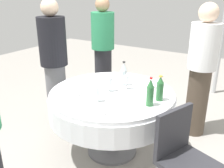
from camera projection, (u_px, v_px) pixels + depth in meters
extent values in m
plane|color=gray|center=(112.00, 150.00, 2.90)|extent=(10.00, 10.00, 0.00)
cylinder|color=white|center=(112.00, 93.00, 2.65)|extent=(1.31, 1.31, 0.04)
cylinder|color=white|center=(112.00, 104.00, 2.69)|extent=(1.34, 1.34, 0.22)
cylinder|color=slate|center=(112.00, 132.00, 2.82)|extent=(0.14, 0.14, 0.48)
cylinder|color=slate|center=(112.00, 149.00, 2.90)|extent=(0.56, 0.56, 0.03)
cylinder|color=#2D6B38|center=(160.00, 92.00, 2.40)|extent=(0.07, 0.07, 0.18)
cone|color=#2D6B38|center=(161.00, 80.00, 2.36)|extent=(0.06, 0.06, 0.06)
cylinder|color=gold|center=(161.00, 76.00, 2.35)|extent=(0.03, 0.03, 0.01)
cylinder|color=#2D6B38|center=(150.00, 96.00, 2.29)|extent=(0.07, 0.07, 0.19)
cone|color=#2D6B38|center=(151.00, 83.00, 2.25)|extent=(0.06, 0.06, 0.08)
cylinder|color=red|center=(151.00, 78.00, 2.23)|extent=(0.03, 0.03, 0.01)
cylinder|color=silver|center=(124.00, 78.00, 2.78)|extent=(0.07, 0.07, 0.18)
cone|color=silver|center=(124.00, 66.00, 2.73)|extent=(0.06, 0.06, 0.08)
cylinder|color=black|center=(124.00, 62.00, 2.71)|extent=(0.03, 0.03, 0.01)
cylinder|color=white|center=(109.00, 91.00, 2.65)|extent=(0.06, 0.06, 0.00)
cylinder|color=white|center=(109.00, 88.00, 2.63)|extent=(0.01, 0.01, 0.07)
cylinder|color=white|center=(109.00, 81.00, 2.61)|extent=(0.07, 0.07, 0.08)
cylinder|color=white|center=(97.00, 101.00, 2.40)|extent=(0.06, 0.06, 0.00)
cylinder|color=white|center=(97.00, 98.00, 2.39)|extent=(0.01, 0.01, 0.07)
cylinder|color=white|center=(97.00, 91.00, 2.37)|extent=(0.06, 0.06, 0.07)
cylinder|color=white|center=(126.00, 89.00, 2.70)|extent=(0.06, 0.06, 0.00)
cylinder|color=white|center=(126.00, 85.00, 2.69)|extent=(0.01, 0.01, 0.08)
cylinder|color=white|center=(126.00, 79.00, 2.66)|extent=(0.07, 0.07, 0.07)
cylinder|color=gold|center=(126.00, 81.00, 2.67)|extent=(0.06, 0.06, 0.03)
cylinder|color=white|center=(149.00, 84.00, 2.82)|extent=(0.25, 0.25, 0.02)
cylinder|color=white|center=(95.00, 111.00, 2.21)|extent=(0.23, 0.23, 0.02)
cube|color=silver|center=(115.00, 96.00, 2.51)|extent=(0.04, 0.18, 0.00)
cube|color=silver|center=(81.00, 82.00, 2.91)|extent=(0.02, 0.18, 0.00)
cube|color=silver|center=(121.00, 76.00, 3.09)|extent=(0.12, 0.15, 0.00)
cube|color=white|center=(72.00, 94.00, 2.54)|extent=(0.20, 0.20, 0.02)
cylinder|color=#4C3F33|center=(197.00, 101.00, 3.13)|extent=(0.26, 0.26, 0.87)
cylinder|color=white|center=(204.00, 46.00, 2.88)|extent=(0.34, 0.34, 0.53)
sphere|color=beige|center=(209.00, 12.00, 2.74)|extent=(0.22, 0.22, 0.22)
cylinder|color=slate|center=(57.00, 95.00, 3.32)|extent=(0.26, 0.26, 0.85)
cylinder|color=black|center=(52.00, 41.00, 3.06)|extent=(0.34, 0.34, 0.59)
sphere|color=beige|center=(49.00, 7.00, 2.92)|extent=(0.21, 0.21, 0.21)
cylinder|color=#26262B|center=(103.00, 77.00, 3.92)|extent=(0.26, 0.26, 0.91)
cylinder|color=#2D8C59|center=(103.00, 31.00, 3.66)|extent=(0.34, 0.34, 0.53)
sphere|color=tan|center=(102.00, 4.00, 3.53)|extent=(0.21, 0.21, 0.21)
cube|color=#2D2D33|center=(189.00, 165.00, 1.98)|extent=(0.52, 0.52, 0.04)
cube|color=#2D2D33|center=(173.00, 132.00, 2.04)|extent=(0.18, 0.39, 0.42)
cylinder|color=#B2B5B7|center=(224.00, 25.00, 4.09)|extent=(0.07, 0.07, 2.38)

